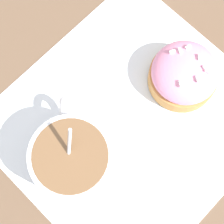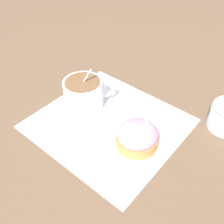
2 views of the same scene
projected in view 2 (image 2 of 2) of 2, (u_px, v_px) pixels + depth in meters
name	position (u px, v px, depth m)	size (l,w,h in m)	color
ground_plane	(109.00, 124.00, 0.59)	(3.00, 3.00, 0.00)	brown
paper_napkin	(109.00, 123.00, 0.59)	(0.34, 0.32, 0.00)	white
coffee_cup	(85.00, 92.00, 0.61)	(0.09, 0.11, 0.10)	white
frosted_pastry	(136.00, 137.00, 0.53)	(0.09, 0.09, 0.05)	#C18442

